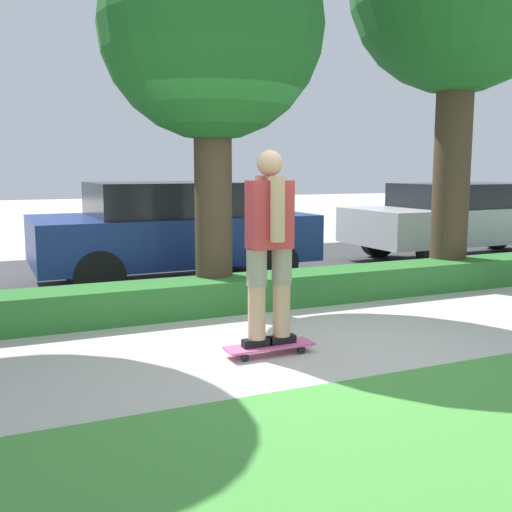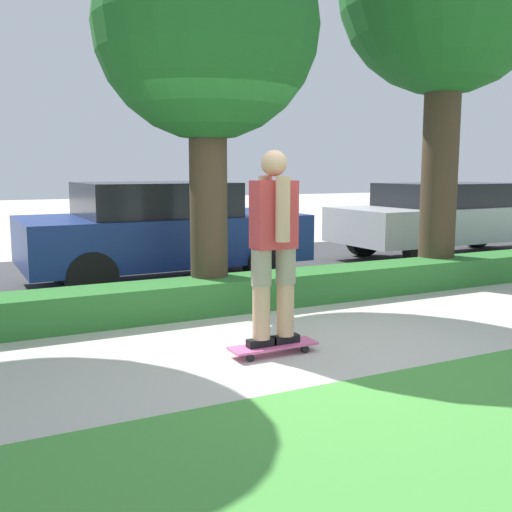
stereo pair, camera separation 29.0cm
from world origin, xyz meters
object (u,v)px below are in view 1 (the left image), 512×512
Objects in this scene: parked_car_rear at (470,218)px; skateboard at (269,347)px; parked_car_middle at (171,230)px; skater_person at (269,243)px; tree_mid at (212,31)px.

skateboard is at bearing -148.24° from parked_car_rear.
skateboard is 3.80m from parked_car_middle.
skateboard is at bearing 0.00° from skater_person.
parked_car_rear is at bearing 18.24° from tree_mid.
skater_person is (0.00, 0.00, 0.92)m from skateboard.
skateboard is 0.17× the size of parked_car_rear.
tree_mid is at bearing 84.49° from skateboard.
parked_car_rear reaches higher than skateboard.
skater_person is 0.38× the size of tree_mid.
parked_car_rear is at bearing 33.10° from skater_person.
parked_car_rear is at bearing 33.10° from skateboard.
skater_person reaches higher than parked_car_middle.
parked_car_middle is 0.82× the size of parked_car_rear.
skater_person is at bearing 0.00° from skateboard.
skater_person is 3.74m from parked_car_middle.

